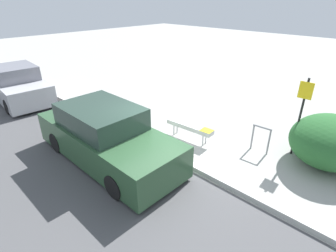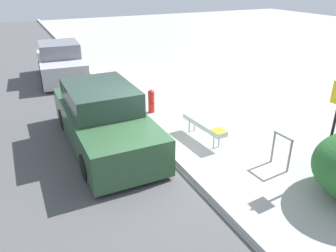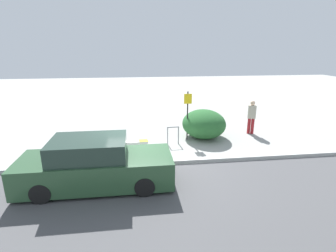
% 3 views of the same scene
% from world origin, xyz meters
% --- Properties ---
extents(ground_plane, '(60.00, 60.00, 0.00)m').
position_xyz_m(ground_plane, '(0.00, 0.00, 0.00)').
color(ground_plane, '#9E9E99').
extents(curb, '(60.00, 0.20, 0.13)m').
position_xyz_m(curb, '(0.00, 0.00, 0.07)').
color(curb, '#B7B7B2').
rests_on(curb, ground_plane).
extents(bench, '(1.65, 0.44, 0.53)m').
position_xyz_m(bench, '(-0.45, 1.19, 0.45)').
color(bench, '#99999E').
rests_on(bench, ground_plane).
extents(bike_rack, '(0.55, 0.08, 0.83)m').
position_xyz_m(bike_rack, '(1.54, 2.06, 0.50)').
color(bike_rack, gray).
rests_on(bike_rack, ground_plane).
extents(sign_post, '(0.36, 0.08, 2.30)m').
position_xyz_m(sign_post, '(2.30, 2.61, 1.38)').
color(sign_post, black).
rests_on(sign_post, ground_plane).
extents(fire_hydrant, '(0.36, 0.22, 0.77)m').
position_xyz_m(fire_hydrant, '(-2.90, 0.69, 0.41)').
color(fire_hydrant, red).
rests_on(fire_hydrant, ground_plane).
extents(shrub_hedge, '(2.08, 2.34, 1.36)m').
position_xyz_m(shrub_hedge, '(3.16, 2.80, 0.68)').
color(shrub_hedge, '#28602D').
rests_on(shrub_hedge, ground_plane).
extents(parked_car_near, '(4.70, 1.85, 1.57)m').
position_xyz_m(parked_car_near, '(-1.42, -1.30, 0.70)').
color(parked_car_near, black).
rests_on(parked_car_near, ground_plane).
extents(parked_car_far, '(3.96, 2.01, 1.55)m').
position_xyz_m(parked_car_far, '(-8.11, -1.28, 0.69)').
color(parked_car_far, black).
rests_on(parked_car_far, ground_plane).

